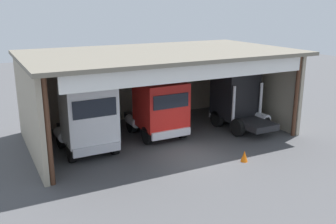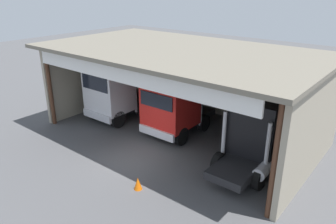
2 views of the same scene
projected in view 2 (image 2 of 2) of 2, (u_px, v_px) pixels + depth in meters
ground_plane at (133, 159)px, 16.41m from camera, size 80.00×80.00×0.00m
workshop_shed at (190, 72)px, 18.61m from camera, size 15.17×8.91×5.05m
truck_white_right_bay at (112, 91)px, 20.53m from camera, size 2.74×4.79×3.73m
truck_red_center_bay at (173, 106)px, 18.48m from camera, size 2.72×4.80×3.35m
truck_black_yard_outside at (255, 134)px, 15.01m from camera, size 2.50×4.44×3.47m
oil_drum at (180, 105)px, 22.38m from camera, size 0.58×0.58×0.91m
tool_cart at (234, 119)px, 19.94m from camera, size 0.90×0.60×1.00m
traffic_cone at (138, 183)px, 13.96m from camera, size 0.36×0.36×0.56m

